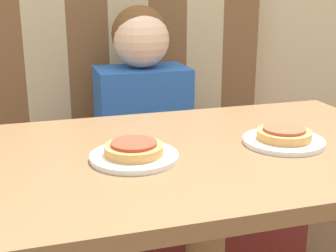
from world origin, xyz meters
The scene contains 8 objects.
booth_seat centered at (0.00, 0.66, 0.22)m, with size 1.13×0.56×0.44m.
booth_backrest centered at (0.00, 0.90, 0.84)m, with size 1.13×0.07×0.79m.
dining_table centered at (0.00, 0.00, 0.67)m, with size 1.05×0.68×0.78m.
person centered at (0.00, 0.66, 0.76)m, with size 0.33×0.23×0.64m.
plate_left centered at (-0.19, -0.03, 0.78)m, with size 0.20×0.20×0.01m.
plate_right centered at (0.19, -0.03, 0.78)m, with size 0.20×0.20×0.01m.
pizza_left centered at (-0.19, -0.03, 0.80)m, with size 0.13×0.13×0.03m.
pizza_right centered at (0.19, -0.03, 0.80)m, with size 0.13×0.13×0.03m.
Camera 1 is at (-0.39, -0.98, 1.14)m, focal length 50.00 mm.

